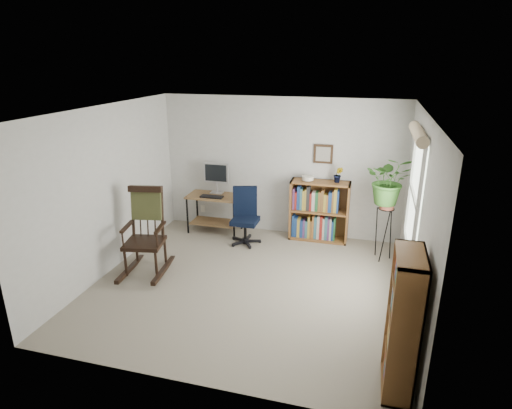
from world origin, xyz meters
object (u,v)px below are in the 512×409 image
(rocking_chair, at_px, (143,232))
(low_bookshelf, at_px, (319,211))
(desk, at_px, (215,213))
(office_chair, at_px, (245,217))
(tall_bookshelf, at_px, (403,324))

(rocking_chair, bearing_deg, low_bookshelf, 28.15)
(desk, distance_m, low_bookshelf, 1.87)
(desk, relative_size, rocking_chair, 0.74)
(rocking_chair, distance_m, low_bookshelf, 2.96)
(office_chair, distance_m, low_bookshelf, 1.28)
(office_chair, distance_m, tall_bookshelf, 3.69)
(office_chair, xyz_separation_m, low_bookshelf, (1.17, 0.50, 0.04))
(office_chair, height_order, tall_bookshelf, tall_bookshelf)
(office_chair, xyz_separation_m, tall_bookshelf, (2.36, -2.82, 0.22))
(desk, bearing_deg, rocking_chair, -103.72)
(office_chair, bearing_deg, low_bookshelf, 6.73)
(desk, height_order, rocking_chair, rocking_chair)
(rocking_chair, bearing_deg, desk, 65.21)
(low_bookshelf, bearing_deg, tall_bookshelf, -70.32)
(desk, distance_m, tall_bookshelf, 4.43)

